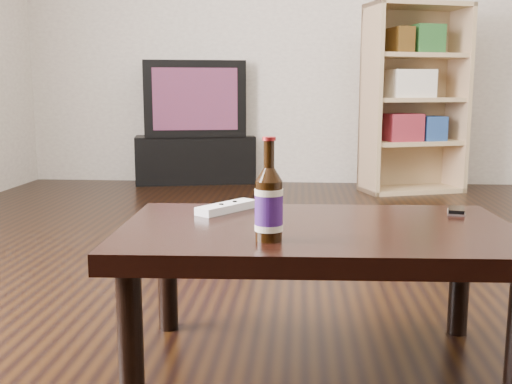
# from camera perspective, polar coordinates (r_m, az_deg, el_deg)

# --- Properties ---
(floor) EXTENTS (5.00, 6.00, 0.01)m
(floor) POSITION_cam_1_polar(r_m,az_deg,el_deg) (1.96, 13.49, -12.65)
(floor) COLOR black
(floor) RESTS_ON ground
(wall_back) EXTENTS (5.00, 0.02, 2.70)m
(wall_back) POSITION_cam_1_polar(r_m,az_deg,el_deg) (4.85, 8.32, 16.87)
(wall_back) COLOR #BAACA2
(wall_back) RESTS_ON ground
(tv_stand) EXTENTS (1.02, 0.66, 0.37)m
(tv_stand) POSITION_cam_1_polar(r_m,az_deg,el_deg) (4.89, -5.83, 3.21)
(tv_stand) COLOR black
(tv_stand) RESTS_ON floor
(tv) EXTENTS (0.87, 0.64, 0.58)m
(tv) POSITION_cam_1_polar(r_m,az_deg,el_deg) (4.86, -5.93, 8.83)
(tv) COLOR black
(tv) RESTS_ON tv_stand
(bookshelf) EXTENTS (0.78, 0.54, 1.33)m
(bookshelf) POSITION_cam_1_polar(r_m,az_deg,el_deg) (4.50, 14.63, 8.86)
(bookshelf) COLOR tan
(bookshelf) RESTS_ON floor
(coffee_table) EXTENTS (1.04, 0.63, 0.38)m
(coffee_table) POSITION_cam_1_polar(r_m,az_deg,el_deg) (1.58, 5.89, -5.02)
(coffee_table) COLOR black
(coffee_table) RESTS_ON floor
(beer_bottle) EXTENTS (0.09, 0.09, 0.24)m
(beer_bottle) POSITION_cam_1_polar(r_m,az_deg,el_deg) (1.39, 1.23, -1.20)
(beer_bottle) COLOR black
(beer_bottle) RESTS_ON coffee_table
(phone) EXTENTS (0.07, 0.10, 0.02)m
(phone) POSITION_cam_1_polar(r_m,az_deg,el_deg) (1.81, 18.52, -1.71)
(phone) COLOR silver
(phone) RESTS_ON coffee_table
(remote) EXTENTS (0.17, 0.20, 0.03)m
(remote) POSITION_cam_1_polar(r_m,az_deg,el_deg) (1.74, -2.81, -1.47)
(remote) COLOR silver
(remote) RESTS_ON coffee_table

